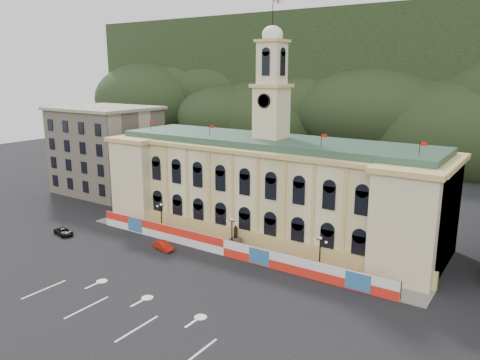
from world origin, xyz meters
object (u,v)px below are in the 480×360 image
Objects in this scene: statue at (236,242)px; black_suv at (64,232)px; red_sedan at (163,246)px; lamp_center at (232,232)px.

statue reaches higher than black_suv.
black_suv is (-17.95, -4.26, -0.06)m from red_sedan.
lamp_center is 28.50m from black_suv.
black_suv is (-26.77, -9.48, -2.51)m from lamp_center.
red_sedan is at bearing -149.40° from lamp_center.
lamp_center reaches higher than black_suv.
black_suv is at bearing -158.62° from statue.
lamp_center is (0.00, -1.00, 1.89)m from statue.
red_sedan is 18.44m from black_suv.
lamp_center is at bearing -47.00° from red_sedan.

